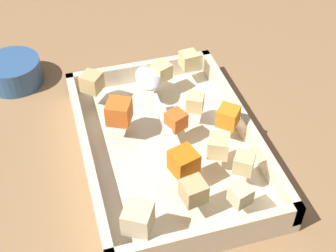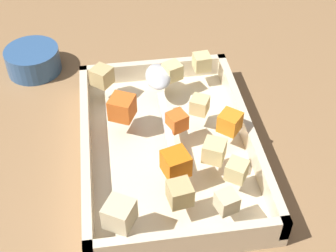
{
  "view_description": "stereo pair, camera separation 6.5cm",
  "coord_description": "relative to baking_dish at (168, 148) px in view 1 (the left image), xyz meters",
  "views": [
    {
      "loc": [
        0.46,
        -0.11,
        0.5
      ],
      "look_at": [
        0.01,
        0.02,
        0.06
      ],
      "focal_mm": 50.36,
      "sensor_mm": 36.0,
      "label": 1
    },
    {
      "loc": [
        0.48,
        -0.05,
        0.5
      ],
      "look_at": [
        0.01,
        0.02,
        0.06
      ],
      "focal_mm": 50.36,
      "sensor_mm": 36.0,
      "label": 2
    }
  ],
  "objects": [
    {
      "name": "carrot_chunk_corner_nw",
      "position": [
        0.01,
        0.09,
        0.05
      ],
      "size": [
        0.04,
        0.04,
        0.03
      ],
      "primitive_type": "cube",
      "rotation": [
        0.0,
        0.0,
        5.57
      ],
      "color": "orange",
      "rests_on": "baking_dish"
    },
    {
      "name": "potato_chunk_corner_se",
      "position": [
        0.14,
        -0.08,
        0.05
      ],
      "size": [
        0.04,
        0.04,
        0.03
      ],
      "primitive_type": "cube",
      "rotation": [
        0.0,
        0.0,
        1.04
      ],
      "color": "beige",
      "rests_on": "baking_dish"
    },
    {
      "name": "ground_plane",
      "position": [
        -0.01,
        -0.02,
        -0.01
      ],
      "size": [
        4.0,
        4.0,
        0.0
      ],
      "primitive_type": "plane",
      "color": "#936D47"
    },
    {
      "name": "potato_chunk_corner_sw",
      "position": [
        -0.12,
        0.02,
        0.05
      ],
      "size": [
        0.03,
        0.03,
        0.03
      ],
      "primitive_type": "cube",
      "rotation": [
        0.0,
        0.0,
        5.11
      ],
      "color": "#E0CC89",
      "rests_on": "baking_dish"
    },
    {
      "name": "small_prep_bowl",
      "position": [
        -0.24,
        -0.21,
        0.01
      ],
      "size": [
        0.09,
        0.09,
        0.04
      ],
      "primitive_type": "cylinder",
      "color": "#33598C",
      "rests_on": "ground_plane"
    },
    {
      "name": "potato_chunk_far_right",
      "position": [
        0.12,
        -0.0,
        0.05
      ],
      "size": [
        0.03,
        0.03,
        0.03
      ],
      "primitive_type": "cube",
      "rotation": [
        0.0,
        0.0,
        1.74
      ],
      "color": "tan",
      "rests_on": "baking_dish"
    },
    {
      "name": "potato_chunk_rim_edge",
      "position": [
        0.1,
        0.07,
        0.05
      ],
      "size": [
        0.03,
        0.03,
        0.02
      ],
      "primitive_type": "cube",
      "rotation": [
        0.0,
        0.0,
        2.53
      ],
      "color": "#E0CC89",
      "rests_on": "baking_dish"
    },
    {
      "name": "carrot_chunk_heap_top",
      "position": [
        -0.01,
        0.01,
        0.05
      ],
      "size": [
        0.03,
        0.03,
        0.02
      ],
      "primitive_type": "cube",
      "rotation": [
        0.0,
        0.0,
        1.98
      ],
      "color": "orange",
      "rests_on": "baking_dish"
    },
    {
      "name": "baking_dish",
      "position": [
        0.0,
        0.0,
        0.0
      ],
      "size": [
        0.35,
        0.24,
        0.05
      ],
      "color": "beige",
      "rests_on": "ground_plane"
    },
    {
      "name": "carrot_chunk_center",
      "position": [
        0.08,
        -0.0,
        0.05
      ],
      "size": [
        0.04,
        0.04,
        0.03
      ],
      "primitive_type": "cube",
      "rotation": [
        0.0,
        0.0,
        0.28
      ],
      "color": "orange",
      "rests_on": "baking_dish"
    },
    {
      "name": "carrot_chunk_mid_left",
      "position": [
        -0.04,
        -0.06,
        0.05
      ],
      "size": [
        0.04,
        0.04,
        0.03
      ],
      "primitive_type": "cube",
      "rotation": [
        0.0,
        0.0,
        4.26
      ],
      "color": "orange",
      "rests_on": "baking_dish"
    },
    {
      "name": "potato_chunk_near_spoon",
      "position": [
        -0.04,
        0.05,
        0.05
      ],
      "size": [
        0.03,
        0.03,
        0.02
      ],
      "primitive_type": "cube",
      "rotation": [
        0.0,
        0.0,
        2.65
      ],
      "color": "#E0CC89",
      "rests_on": "baking_dish"
    },
    {
      "name": "potato_chunk_mid_right",
      "position": [
        -0.12,
        -0.09,
        0.05
      ],
      "size": [
        0.04,
        0.04,
        0.03
      ],
      "primitive_type": "cube",
      "rotation": [
        0.0,
        0.0,
        5.59
      ],
      "color": "tan",
      "rests_on": "baking_dish"
    },
    {
      "name": "potato_chunk_far_left",
      "position": [
        0.06,
        0.05,
        0.05
      ],
      "size": [
        0.04,
        0.04,
        0.03
      ],
      "primitive_type": "cube",
      "rotation": [
        0.0,
        0.0,
        4.25
      ],
      "color": "#E0CC89",
      "rests_on": "baking_dish"
    },
    {
      "name": "potato_chunk_corner_ne",
      "position": [
        0.14,
        0.05,
        0.05
      ],
      "size": [
        0.03,
        0.03,
        0.02
      ],
      "primitive_type": "cube",
      "rotation": [
        0.0,
        0.0,
        1.87
      ],
      "color": "beige",
      "rests_on": "baking_dish"
    },
    {
      "name": "serving_spoon",
      "position": [
        -0.1,
        0.0,
        0.04
      ],
      "size": [
        0.21,
        0.04,
        0.02
      ],
      "rotation": [
        0.0,
        0.0,
        6.28
      ],
      "color": "silver",
      "rests_on": "baking_dish"
    },
    {
      "name": "potato_chunk_near_left",
      "position": [
        -0.14,
        0.08,
        0.05
      ],
      "size": [
        0.03,
        0.03,
        0.03
      ],
      "primitive_type": "cube",
      "rotation": [
        0.0,
        0.0,
        1.66
      ],
      "color": "#E0CC89",
      "rests_on": "baking_dish"
    }
  ]
}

